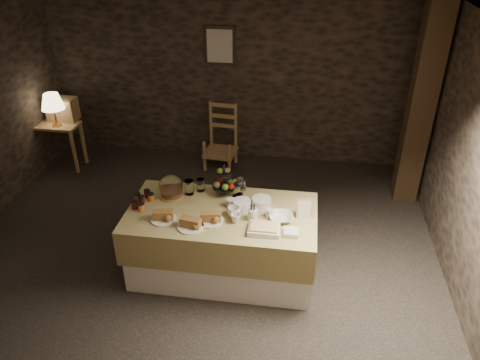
# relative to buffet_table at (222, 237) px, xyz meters

# --- Properties ---
(ground_plane) EXTENTS (5.50, 5.00, 0.01)m
(ground_plane) POSITION_rel_buffet_table_xyz_m (-0.35, 0.27, -0.44)
(ground_plane) COLOR black
(ground_plane) RESTS_ON ground
(room_shell) EXTENTS (5.52, 5.02, 2.60)m
(room_shell) POSITION_rel_buffet_table_xyz_m (-0.35, 0.27, 1.12)
(room_shell) COLOR black
(room_shell) RESTS_ON ground
(buffet_table) EXTENTS (1.94, 1.03, 0.77)m
(buffet_table) POSITION_rel_buffet_table_xyz_m (0.00, 0.00, 0.00)
(buffet_table) COLOR white
(buffet_table) RESTS_ON ground_plane
(console_table) EXTENTS (0.65, 0.37, 0.70)m
(console_table) POSITION_rel_buffet_table_xyz_m (-2.85, 2.00, 0.13)
(console_table) COLOR olive
(console_table) RESTS_ON ground_plane
(table_lamp) EXTENTS (0.33, 0.33, 0.49)m
(table_lamp) POSITION_rel_buffet_table_xyz_m (-2.80, 1.95, 0.63)
(table_lamp) COLOR tan
(table_lamp) RESTS_ON console_table
(wine_rack) EXTENTS (0.42, 0.26, 0.34)m
(wine_rack) POSITION_rel_buffet_table_xyz_m (-2.80, 2.18, 0.43)
(wine_rack) COLOR olive
(wine_rack) RESTS_ON console_table
(chair) EXTENTS (0.50, 0.48, 0.76)m
(chair) POSITION_rel_buffet_table_xyz_m (-0.45, 2.41, -0.01)
(chair) COLOR olive
(chair) RESTS_ON ground_plane
(timber_column) EXTENTS (0.30, 0.30, 2.60)m
(timber_column) POSITION_rel_buffet_table_xyz_m (2.20, 1.87, 0.86)
(timber_column) COLOR black
(timber_column) RESTS_ON ground_plane
(framed_picture) EXTENTS (0.45, 0.04, 0.55)m
(framed_picture) POSITION_rel_buffet_table_xyz_m (-0.50, 2.74, 1.31)
(framed_picture) COLOR #2D2319
(framed_picture) RESTS_ON room_shell
(plate_stack_a) EXTENTS (0.19, 0.19, 0.10)m
(plate_stack_a) POSITION_rel_buffet_table_xyz_m (0.20, 0.08, 0.38)
(plate_stack_a) COLOR silver
(plate_stack_a) RESTS_ON buffet_table
(plate_stack_b) EXTENTS (0.20, 0.20, 0.08)m
(plate_stack_b) POSITION_rel_buffet_table_xyz_m (0.39, 0.18, 0.37)
(plate_stack_b) COLOR silver
(plate_stack_b) RESTS_ON buffet_table
(cutlery_holder) EXTENTS (0.10, 0.10, 0.12)m
(cutlery_holder) POSITION_rel_buffet_table_xyz_m (0.33, -0.09, 0.39)
(cutlery_holder) COLOR silver
(cutlery_holder) RESTS_ON buffet_table
(cup_a) EXTENTS (0.15, 0.15, 0.11)m
(cup_a) POSITION_rel_buffet_table_xyz_m (0.14, -0.06, 0.38)
(cup_a) COLOR silver
(cup_a) RESTS_ON buffet_table
(cup_b) EXTENTS (0.13, 0.13, 0.09)m
(cup_b) POSITION_rel_buffet_table_xyz_m (0.17, -0.16, 0.37)
(cup_b) COLOR silver
(cup_b) RESTS_ON buffet_table
(mug_c) EXTENTS (0.09, 0.09, 0.09)m
(mug_c) POSITION_rel_buffet_table_xyz_m (0.08, 0.11, 0.37)
(mug_c) COLOR silver
(mug_c) RESTS_ON buffet_table
(mug_d) EXTENTS (0.08, 0.08, 0.09)m
(mug_d) POSITION_rel_buffet_table_xyz_m (0.50, -0.02, 0.37)
(mug_d) COLOR silver
(mug_d) RESTS_ON buffet_table
(bowl) EXTENTS (0.27, 0.27, 0.06)m
(bowl) POSITION_rel_buffet_table_xyz_m (0.61, -0.05, 0.36)
(bowl) COLOR silver
(bowl) RESTS_ON buffet_table
(cake_dome) EXTENTS (0.26, 0.26, 0.26)m
(cake_dome) POSITION_rel_buffet_table_xyz_m (-0.59, 0.22, 0.43)
(cake_dome) COLOR olive
(cake_dome) RESTS_ON buffet_table
(fruit_stand) EXTENTS (0.26, 0.26, 0.36)m
(fruit_stand) POSITION_rel_buffet_table_xyz_m (-0.03, 0.33, 0.47)
(fruit_stand) COLOR black
(fruit_stand) RESTS_ON buffet_table
(bread_platter_left) EXTENTS (0.26, 0.26, 0.11)m
(bread_platter_left) POSITION_rel_buffet_table_xyz_m (-0.55, -0.22, 0.37)
(bread_platter_left) COLOR silver
(bread_platter_left) RESTS_ON buffet_table
(bread_platter_center) EXTENTS (0.26, 0.26, 0.11)m
(bread_platter_center) POSITION_rel_buffet_table_xyz_m (-0.25, -0.31, 0.37)
(bread_platter_center) COLOR silver
(bread_platter_center) RESTS_ON buffet_table
(bread_platter_right) EXTENTS (0.26, 0.26, 0.11)m
(bread_platter_right) POSITION_rel_buffet_table_xyz_m (-0.08, -0.18, 0.37)
(bread_platter_right) COLOR silver
(bread_platter_right) RESTS_ON buffet_table
(jam_jars) EXTENTS (0.20, 0.32, 0.07)m
(jam_jars) POSITION_rel_buffet_table_xyz_m (-0.85, 0.04, 0.36)
(jam_jars) COLOR #4D1010
(jam_jars) RESTS_ON buffet_table
(tart_dish) EXTENTS (0.30, 0.22, 0.07)m
(tart_dish) POSITION_rel_buffet_table_xyz_m (0.46, -0.27, 0.36)
(tart_dish) COLOR silver
(tart_dish) RESTS_ON buffet_table
(square_dish) EXTENTS (0.14, 0.14, 0.04)m
(square_dish) POSITION_rel_buffet_table_xyz_m (0.72, -0.28, 0.35)
(square_dish) COLOR silver
(square_dish) RESTS_ON buffet_table
(menu_frame) EXTENTS (0.18, 0.10, 0.22)m
(menu_frame) POSITION_rel_buffet_table_xyz_m (0.84, 0.04, 0.42)
(menu_frame) COLOR olive
(menu_frame) RESTS_ON buffet_table
(storage_jar_a) EXTENTS (0.10, 0.10, 0.16)m
(storage_jar_a) POSITION_rel_buffet_table_xyz_m (-0.41, 0.30, 0.41)
(storage_jar_a) COLOR white
(storage_jar_a) RESTS_ON buffet_table
(storage_jar_b) EXTENTS (0.09, 0.09, 0.14)m
(storage_jar_b) POSITION_rel_buffet_table_xyz_m (-0.30, 0.38, 0.40)
(storage_jar_b) COLOR white
(storage_jar_b) RESTS_ON buffet_table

